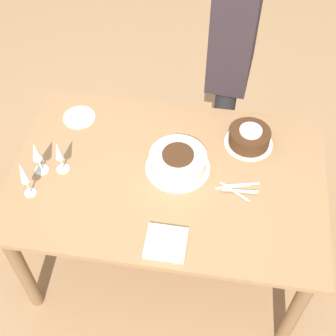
# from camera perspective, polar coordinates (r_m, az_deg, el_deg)

# --- Properties ---
(ground_plane) EXTENTS (12.00, 12.00, 0.00)m
(ground_plane) POSITION_cam_1_polar(r_m,az_deg,el_deg) (2.90, -0.00, -10.18)
(ground_plane) COLOR #A87F56
(dining_table) EXTENTS (1.52, 0.99, 0.76)m
(dining_table) POSITION_cam_1_polar(r_m,az_deg,el_deg) (2.35, -0.00, -2.42)
(dining_table) COLOR #9E754C
(dining_table) RESTS_ON ground_plane
(cake_center_white) EXTENTS (0.32, 0.32, 0.10)m
(cake_center_white) POSITION_cam_1_polar(r_m,az_deg,el_deg) (2.26, 1.21, 0.81)
(cake_center_white) COLOR white
(cake_center_white) RESTS_ON dining_table
(cake_front_chocolate) EXTENTS (0.25, 0.25, 0.10)m
(cake_front_chocolate) POSITION_cam_1_polar(r_m,az_deg,el_deg) (2.40, 9.90, 3.70)
(cake_front_chocolate) COLOR white
(cake_front_chocolate) RESTS_ON dining_table
(wine_glass_near) EXTENTS (0.06, 0.06, 0.22)m
(wine_glass_near) POSITION_cam_1_polar(r_m,az_deg,el_deg) (2.18, -17.24, -0.72)
(wine_glass_near) COLOR silver
(wine_glass_near) RESTS_ON dining_table
(wine_glass_far) EXTENTS (0.07, 0.07, 0.19)m
(wine_glass_far) POSITION_cam_1_polar(r_m,az_deg,el_deg) (2.27, -15.76, 1.73)
(wine_glass_far) COLOR silver
(wine_glass_far) RESTS_ON dining_table
(wine_glass_extra) EXTENTS (0.06, 0.06, 0.19)m
(wine_glass_extra) POSITION_cam_1_polar(r_m,az_deg,el_deg) (2.25, -13.19, 1.80)
(wine_glass_extra) COLOR silver
(wine_glass_extra) RESTS_ON dining_table
(dessert_plate_right) EXTENTS (0.17, 0.17, 0.01)m
(dessert_plate_right) POSITION_cam_1_polar(r_m,az_deg,el_deg) (2.56, -10.76, 6.09)
(dessert_plate_right) COLOR white
(dessert_plate_right) RESTS_ON dining_table
(fork_pile) EXTENTS (0.21, 0.13, 0.01)m
(fork_pile) POSITION_cam_1_polar(r_m,az_deg,el_deg) (2.23, 8.51, -2.54)
(fork_pile) COLOR silver
(fork_pile) RESTS_ON dining_table
(napkin_stack) EXTENTS (0.18, 0.17, 0.02)m
(napkin_stack) POSITION_cam_1_polar(r_m,az_deg,el_deg) (2.04, -0.26, -9.12)
(napkin_stack) COLOR silver
(napkin_stack) RESTS_ON dining_table
(person_cutting) EXTENTS (0.26, 0.42, 1.67)m
(person_cutting) POSITION_cam_1_polar(r_m,az_deg,el_deg) (2.63, 7.99, 14.73)
(person_cutting) COLOR #232328
(person_cutting) RESTS_ON ground_plane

